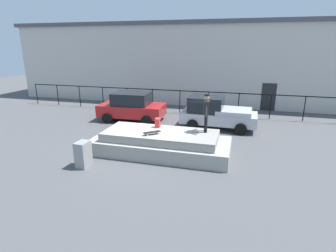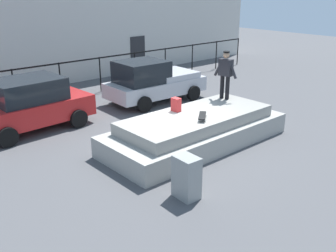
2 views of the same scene
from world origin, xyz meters
The scene contains 10 objects.
ground_plane centered at (0.00, 0.00, 0.00)m, with size 60.00×60.00×0.00m, color #4C4C4F.
concrete_ledge centered at (0.84, -0.36, 0.45)m, with size 6.06×2.50×1.00m.
skateboarder centered at (2.74, 0.17, 1.95)m, with size 0.29×0.92×1.65m.
skateboard centered at (0.60, -0.82, 1.10)m, with size 0.71×0.65×0.12m.
backpack centered at (0.52, 0.24, 1.21)m, with size 0.28×0.20×0.43m, color red.
car_red_sedan_near centered at (-2.50, 4.38, 0.90)m, with size 4.15×2.40×1.78m.
car_silver_pickup_mid centered at (2.80, 4.17, 0.89)m, with size 4.32×2.22×1.81m.
utility_box centered at (-1.68, -2.52, 0.52)m, with size 0.44×0.60×1.04m, color gray.
fence_row centered at (0.00, 7.03, 1.15)m, with size 24.06×0.06×1.63m.
warehouse_building centered at (0.00, 12.82, 3.21)m, with size 30.79×7.04×6.39m.
Camera 2 is at (-7.33, -8.26, 4.73)m, focal length 41.40 mm.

